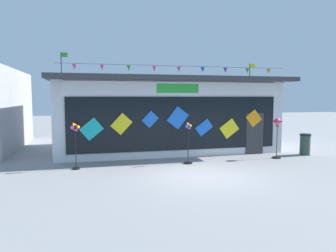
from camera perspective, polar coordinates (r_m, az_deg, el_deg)
name	(u,v)px	position (r m, az deg, el deg)	size (l,w,h in m)	color
ground_plane	(201,175)	(11.67, 5.84, -8.64)	(80.00, 80.00, 0.00)	gray
kite_shop_building	(163,114)	(17.46, -0.93, 2.20)	(11.26, 6.92, 5.00)	silver
wind_spinner_far_left	(75,139)	(12.79, -16.08, -2.26)	(0.35, 0.28, 1.80)	black
wind_spinner_left	(188,144)	(13.42, 3.61, -3.16)	(0.37, 0.37, 1.73)	black
wind_spinner_center_left	(277,130)	(15.35, 18.79, -0.67)	(0.39, 0.39, 1.83)	black
trash_bin	(305,144)	(16.81, 23.12, -2.99)	(0.52, 0.52, 1.02)	#2D4238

